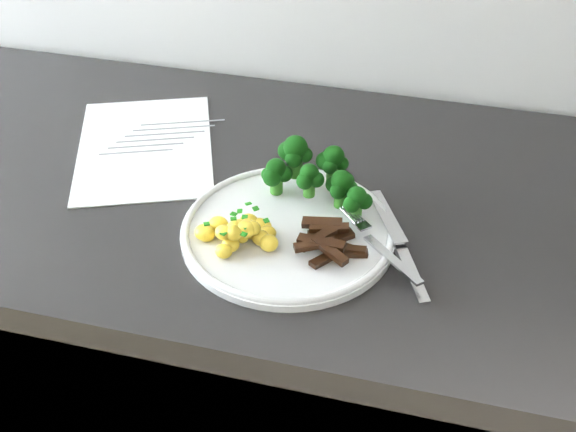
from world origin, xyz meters
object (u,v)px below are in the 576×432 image
at_px(counter, 235,386).
at_px(broccoli, 316,172).
at_px(fork, 382,247).
at_px(knife, 404,256).
at_px(recipe_paper, 145,147).
at_px(plate, 288,230).
at_px(potatoes, 240,232).
at_px(beef_strips, 329,242).

distance_m(counter, broccoli, 0.50).
relative_size(fork, knife, 0.66).
height_order(counter, recipe_paper, recipe_paper).
relative_size(recipe_paper, knife, 1.68).
bearing_deg(plate, broccoli, 77.12).
distance_m(recipe_paper, plate, 0.29).
bearing_deg(fork, knife, 1.76).
bearing_deg(potatoes, fork, 6.82).
distance_m(beef_strips, fork, 0.06).
xyz_separation_m(counter, beef_strips, (0.17, -0.11, 0.46)).
relative_size(counter, fork, 18.55).
bearing_deg(fork, recipe_paper, 157.19).
relative_size(recipe_paper, broccoli, 2.15).
height_order(plate, beef_strips, beef_strips).
relative_size(recipe_paper, fork, 2.55).
bearing_deg(recipe_paper, beef_strips, -27.84).
distance_m(recipe_paper, potatoes, 0.27).
distance_m(counter, fork, 0.52).
height_order(recipe_paper, plate, plate).
xyz_separation_m(fork, knife, (0.03, 0.00, -0.01)).
bearing_deg(knife, recipe_paper, 158.71).
height_order(plate, fork, fork).
xyz_separation_m(beef_strips, knife, (0.09, 0.01, -0.01)).
xyz_separation_m(counter, recipe_paper, (-0.13, 0.05, 0.44)).
relative_size(broccoli, beef_strips, 1.69).
bearing_deg(plate, fork, -7.15).
distance_m(recipe_paper, knife, 0.42).
distance_m(recipe_paper, broccoli, 0.28).
xyz_separation_m(recipe_paper, fork, (0.37, -0.15, 0.02)).
bearing_deg(knife, counter, 159.37).
height_order(beef_strips, fork, beef_strips).
bearing_deg(broccoli, fork, -41.93).
height_order(plate, potatoes, potatoes).
height_order(counter, beef_strips, beef_strips).
bearing_deg(fork, counter, 157.06).
bearing_deg(broccoli, plate, -102.88).
xyz_separation_m(broccoli, fork, (0.10, -0.09, -0.03)).
height_order(broccoli, beef_strips, broccoli).
xyz_separation_m(broccoli, beef_strips, (0.04, -0.10, -0.03)).
relative_size(broccoli, knife, 0.78).
height_order(recipe_paper, knife, knife).
bearing_deg(fork, broccoli, 138.07).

